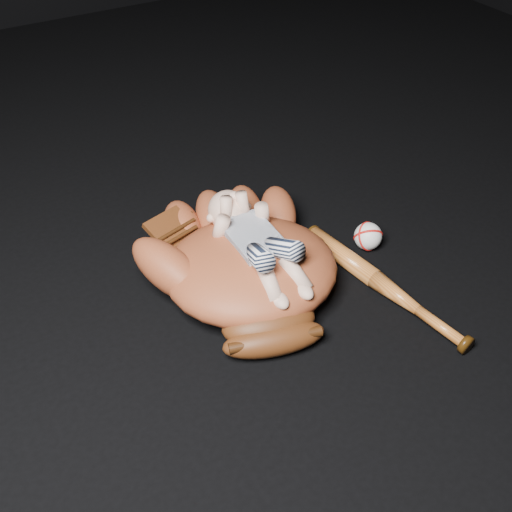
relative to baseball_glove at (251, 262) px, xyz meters
name	(u,v)px	position (x,y,z in m)	size (l,w,h in m)	color
baseball_glove	(251,262)	(0.00, 0.00, 0.00)	(0.48, 0.55, 0.17)	maroon
newborn_baby	(259,243)	(0.02, -0.01, 0.05)	(0.17, 0.36, 0.15)	#D9A68C
baseball_bat	(383,285)	(0.26, -0.16, -0.06)	(0.05, 0.48, 0.05)	#A95820
baseball	(368,236)	(0.33, -0.01, -0.05)	(0.07, 0.07, 0.07)	silver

